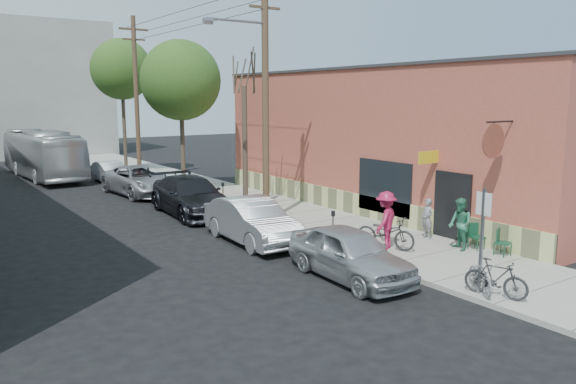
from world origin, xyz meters
TOP-DOWN VIEW (x-y plane):
  - ground at (0.00, 0.00)m, footprint 120.00×120.00m
  - sidewalk at (4.25, 11.00)m, footprint 4.50×58.00m
  - cafe_building at (8.99, 4.99)m, footprint 6.60×20.20m
  - end_cap_building at (-2.00, 42.00)m, footprint 18.00×8.00m
  - sign_post at (2.35, -5.28)m, footprint 0.07×0.45m
  - parking_meter_near at (2.25, 0.67)m, footprint 0.14×0.14m
  - parking_meter_far at (2.25, 8.70)m, footprint 0.14×0.14m
  - utility_pole_near at (2.39, 5.30)m, footprint 3.57×0.28m
  - utility_pole_far at (2.45, 20.14)m, footprint 1.80×0.28m
  - tree_bare at (2.80, 7.58)m, footprint 0.24×0.24m
  - tree_leafy_mid at (2.80, 14.27)m, footprint 4.27×4.27m
  - tree_leafy_far at (2.80, 23.72)m, footprint 4.05×4.05m
  - patio_chair_a at (5.97, -2.47)m, footprint 0.66×0.66m
  - patio_chair_b at (6.01, -3.46)m, footprint 0.66×0.66m
  - patron_grey at (5.71, -0.51)m, footprint 0.43×0.59m
  - patron_green at (5.43, -2.19)m, footprint 0.97×1.07m
  - cyclist at (3.51, -0.61)m, footprint 1.47×1.20m
  - cyclist_bike at (3.51, -0.61)m, footprint 1.50×2.22m
  - parked_bike_a at (2.48, -5.69)m, footprint 0.91×1.73m
  - parked_bike_b at (2.49, -5.21)m, footprint 1.37×1.66m
  - car_0 at (0.64, -2.07)m, footprint 2.05×4.61m
  - car_1 at (0.46, 3.15)m, footprint 1.96×5.00m
  - car_2 at (0.80, 9.06)m, footprint 2.79×6.05m
  - car_3 at (0.80, 15.39)m, footprint 3.04×5.92m
  - car_4 at (0.80, 20.76)m, footprint 1.58×4.06m
  - bus at (-2.13, 25.60)m, footprint 3.11×11.28m

SIDE VIEW (x-z plane):
  - ground at x=0.00m, z-range 0.00..0.00m
  - sidewalk at x=4.25m, z-range 0.00..0.15m
  - parked_bike_b at x=2.49m, z-range 0.15..1.00m
  - patio_chair_a at x=5.97m, z-range 0.15..1.03m
  - patio_chair_b at x=6.01m, z-range 0.15..1.03m
  - parked_bike_a at x=2.48m, z-range 0.15..1.15m
  - car_4 at x=0.80m, z-range 0.00..1.32m
  - cyclist_bike at x=3.51m, z-range 0.15..1.25m
  - car_0 at x=0.64m, z-range 0.00..1.54m
  - car_3 at x=0.80m, z-range 0.00..1.60m
  - car_1 at x=0.46m, z-range 0.00..1.62m
  - car_2 at x=0.80m, z-range 0.00..1.71m
  - patron_grey at x=5.71m, z-range 0.15..1.64m
  - parking_meter_near at x=2.25m, z-range 0.36..1.60m
  - parking_meter_far at x=2.25m, z-range 0.36..1.60m
  - patron_green at x=5.43m, z-range 0.15..1.93m
  - cyclist at x=3.51m, z-range 0.15..2.13m
  - bus at x=-2.13m, z-range 0.00..3.11m
  - sign_post at x=2.35m, z-range 0.43..3.23m
  - tree_bare at x=2.80m, z-range 0.15..5.77m
  - cafe_building at x=8.99m, z-range 0.00..6.61m
  - utility_pole_far at x=2.45m, z-range 0.34..10.34m
  - utility_pole_near at x=2.39m, z-range 0.41..10.41m
  - end_cap_building at x=-2.00m, z-range 0.00..12.00m
  - tree_leafy_mid at x=2.80m, z-range 2.08..10.24m
  - tree_leafy_far at x=2.80m, z-range 2.61..11.62m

